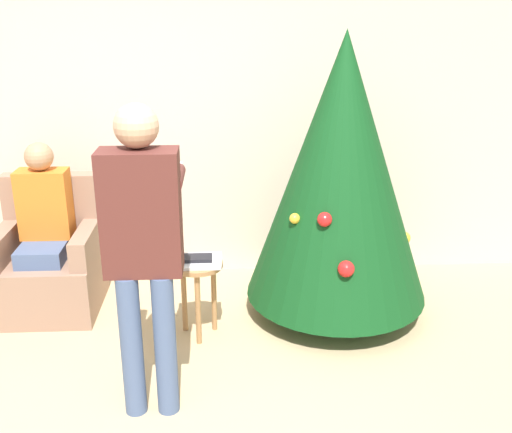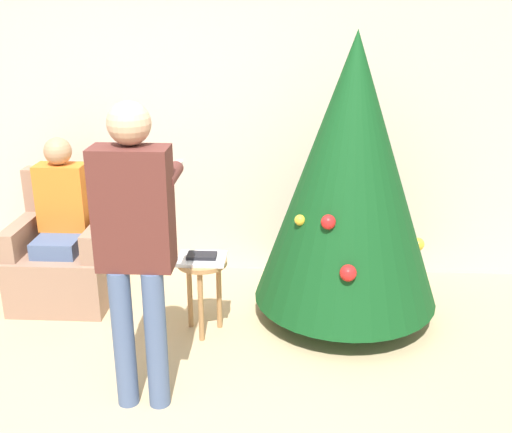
# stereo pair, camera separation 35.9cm
# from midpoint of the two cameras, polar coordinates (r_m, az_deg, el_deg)

# --- Properties ---
(wall_back) EXTENTS (8.00, 0.06, 2.70)m
(wall_back) POSITION_cam_midpoint_polar(r_m,az_deg,el_deg) (4.80, -1.77, 10.03)
(wall_back) COLOR beige
(wall_back) RESTS_ON ground_plane
(christmas_tree) EXTENTS (1.29, 1.29, 2.00)m
(christmas_tree) POSITION_cam_midpoint_polar(r_m,az_deg,el_deg) (4.12, 11.47, 4.08)
(christmas_tree) COLOR brown
(christmas_tree) RESTS_ON ground_plane
(armchair) EXTENTS (0.71, 0.70, 0.96)m
(armchair) POSITION_cam_midpoint_polar(r_m,az_deg,el_deg) (4.74, -15.50, -3.70)
(armchair) COLOR #93705B
(armchair) RESTS_ON ground_plane
(person_seated) EXTENTS (0.36, 0.46, 1.24)m
(person_seated) POSITION_cam_midpoint_polar(r_m,az_deg,el_deg) (4.59, -15.99, 0.11)
(person_seated) COLOR #475B84
(person_seated) RESTS_ON ground_plane
(person_standing) EXTENTS (0.42, 0.57, 1.70)m
(person_standing) POSITION_cam_midpoint_polar(r_m,az_deg,el_deg) (3.16, -8.30, -1.63)
(person_standing) COLOR #475B84
(person_standing) RESTS_ON ground_plane
(side_stool) EXTENTS (0.34, 0.34, 0.54)m
(side_stool) POSITION_cam_midpoint_polar(r_m,az_deg,el_deg) (4.04, -2.59, -5.70)
(side_stool) COLOR #A37547
(side_stool) RESTS_ON ground_plane
(laptop) EXTENTS (0.32, 0.26, 0.02)m
(laptop) POSITION_cam_midpoint_polar(r_m,az_deg,el_deg) (3.99, -2.61, -4.09)
(laptop) COLOR silver
(laptop) RESTS_ON side_stool
(book) EXTENTS (0.20, 0.11, 0.02)m
(book) POSITION_cam_midpoint_polar(r_m,az_deg,el_deg) (3.98, -2.62, -3.81)
(book) COLOR black
(book) RESTS_ON laptop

